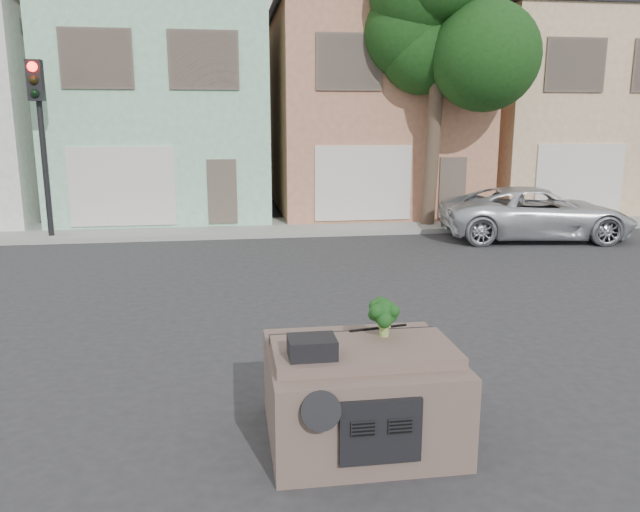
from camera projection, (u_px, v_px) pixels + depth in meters
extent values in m
plane|color=#303033|center=(320.00, 343.00, 9.84)|extent=(120.00, 120.00, 0.00)
cube|color=gray|center=(272.00, 227.00, 19.97)|extent=(40.00, 3.00, 0.15)
cube|color=#9AD7AE|center=(166.00, 110.00, 22.54)|extent=(7.20, 8.20, 7.55)
cube|color=tan|center=(368.00, 111.00, 23.61)|extent=(7.20, 8.20, 7.55)
cube|color=#D4B288|center=(553.00, 111.00, 24.68)|extent=(7.20, 8.20, 7.55)
imported|color=silver|center=(535.00, 239.00, 18.43)|extent=(5.78, 3.25, 1.52)
cube|color=black|center=(43.00, 152.00, 17.54)|extent=(0.40, 0.40, 5.10)
cube|color=#163B12|center=(434.00, 93.00, 19.11)|extent=(4.40, 4.00, 8.50)
cube|color=brown|center=(360.00, 390.00, 6.82)|extent=(2.00, 1.80, 1.12)
cube|color=black|center=(312.00, 347.00, 6.26)|extent=(0.48, 0.38, 0.20)
cube|color=black|center=(378.00, 328.00, 7.10)|extent=(0.69, 0.15, 0.02)
cube|color=#113411|center=(384.00, 318.00, 6.83)|extent=(0.38, 0.38, 0.42)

